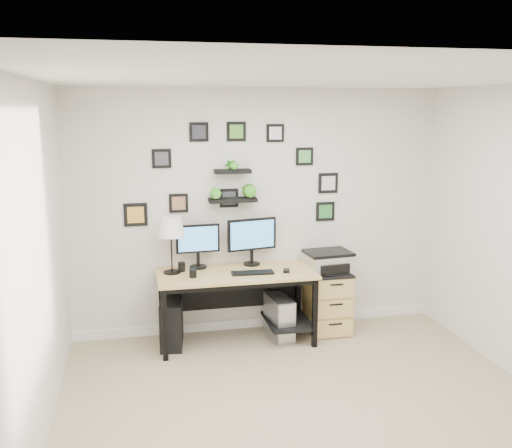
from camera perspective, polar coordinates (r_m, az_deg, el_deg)
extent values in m
plane|color=tan|center=(4.73, 5.80, -18.91)|extent=(4.00, 4.00, 0.00)
plane|color=silver|center=(4.08, 6.57, 14.37)|extent=(4.00, 4.00, 0.00)
plane|color=silver|center=(6.11, 0.29, 1.26)|extent=(4.00, 0.00, 4.00)
plane|color=silver|center=(2.52, 20.99, -15.04)|extent=(4.00, 0.00, 4.00)
plane|color=silver|center=(4.08, -21.69, -4.85)|extent=(0.00, 4.00, 4.00)
cube|color=white|center=(6.44, 0.31, -9.77)|extent=(4.00, 0.03, 0.10)
cube|color=tan|center=(5.83, -2.00, -4.98)|extent=(1.60, 0.70, 0.03)
cube|color=black|center=(5.84, -1.99, -5.35)|extent=(1.54, 0.64, 0.05)
cube|color=black|center=(6.22, -2.52, -6.55)|extent=(1.44, 0.02, 0.41)
cube|color=black|center=(6.12, 3.19, -9.65)|extent=(0.45, 0.63, 0.03)
cube|color=black|center=(5.59, -9.12, -9.93)|extent=(0.05, 0.05, 0.72)
cube|color=black|center=(6.15, -9.44, -7.90)|extent=(0.05, 0.05, 0.72)
cube|color=black|center=(5.84, 5.91, -8.86)|extent=(0.05, 0.05, 0.72)
cube|color=black|center=(6.38, 4.23, -7.03)|extent=(0.05, 0.05, 0.72)
cylinder|color=black|center=(6.00, -5.79, -4.29)|extent=(0.19, 0.19, 0.02)
cylinder|color=black|center=(5.98, -5.80, -3.56)|extent=(0.04, 0.04, 0.16)
cube|color=black|center=(5.92, -5.84, -1.46)|extent=(0.45, 0.05, 0.30)
cube|color=#3F8CCC|center=(5.90, -5.81, -1.50)|extent=(0.41, 0.02, 0.25)
cylinder|color=black|center=(6.08, -0.43, -4.01)|extent=(0.20, 0.20, 0.02)
cylinder|color=black|center=(6.06, -0.43, -3.30)|extent=(0.04, 0.04, 0.15)
cube|color=black|center=(6.00, -0.42, -1.04)|extent=(0.54, 0.13, 0.34)
cube|color=#3F8CCC|center=(5.98, -0.35, -1.08)|extent=(0.48, 0.09, 0.29)
cube|color=black|center=(5.76, -0.35, -4.90)|extent=(0.43, 0.15, 0.02)
cube|color=black|center=(5.82, 3.06, -4.69)|extent=(0.09, 0.11, 0.03)
cylinder|color=black|center=(5.85, -8.38, -4.78)|extent=(0.17, 0.17, 0.02)
cylinder|color=black|center=(5.79, -8.46, -2.27)|extent=(0.02, 0.02, 0.52)
cone|color=white|center=(5.74, -8.52, -0.27)|extent=(0.28, 0.28, 0.20)
cylinder|color=black|center=(5.67, -6.32, -4.92)|extent=(0.07, 0.07, 0.08)
cylinder|color=black|center=(5.88, -7.46, -4.28)|extent=(0.07, 0.07, 0.09)
cube|color=black|center=(5.97, -8.44, -9.70)|extent=(0.27, 0.51, 0.48)
cube|color=gray|center=(6.10, 2.34, -9.29)|extent=(0.25, 0.46, 0.44)
cube|color=silver|center=(5.91, 3.13, -10.01)|extent=(0.18, 0.03, 0.41)
cube|color=tan|center=(6.30, 7.16, -7.70)|extent=(0.42, 0.50, 0.65)
cube|color=black|center=(6.19, 7.24, -4.78)|extent=(0.43, 0.51, 0.02)
cube|color=tan|center=(6.14, 7.91, -10.38)|extent=(0.39, 0.02, 0.18)
cylinder|color=black|center=(6.11, 7.97, -9.90)|extent=(0.14, 0.02, 0.02)
cube|color=tan|center=(6.07, 7.97, -8.48)|extent=(0.39, 0.02, 0.18)
cylinder|color=black|center=(6.03, 8.03, -7.98)|extent=(0.14, 0.02, 0.02)
cube|color=tan|center=(6.00, 8.02, -6.54)|extent=(0.39, 0.02, 0.18)
cylinder|color=black|center=(5.97, 8.09, -6.02)|extent=(0.14, 0.02, 0.02)
cube|color=silver|center=(6.17, 7.20, -3.83)|extent=(0.51, 0.41, 0.18)
cube|color=black|center=(6.14, 7.23, -2.87)|extent=(0.51, 0.41, 0.03)
cube|color=black|center=(6.01, 7.97, -4.55)|extent=(0.32, 0.05, 0.11)
cube|color=black|center=(5.94, -2.35, 2.42)|extent=(0.50, 0.18, 0.04)
cube|color=black|center=(5.89, -2.36, 5.29)|extent=(0.38, 0.15, 0.04)
imported|color=green|center=(5.89, -3.99, 3.85)|extent=(0.15, 0.12, 0.27)
imported|color=green|center=(5.95, -0.74, 3.95)|extent=(0.15, 0.15, 0.27)
imported|color=green|center=(5.87, -2.37, 6.72)|extent=(0.13, 0.09, 0.25)
cube|color=black|center=(5.90, -5.73, 9.15)|extent=(0.20, 0.02, 0.20)
cube|color=#282830|center=(5.89, -5.72, 9.14)|extent=(0.14, 0.00, 0.14)
cube|color=black|center=(5.95, -1.99, 9.23)|extent=(0.20, 0.02, 0.20)
cube|color=#4C9531|center=(5.94, -1.97, 9.23)|extent=(0.14, 0.00, 0.14)
cube|color=black|center=(5.95, -7.75, 2.08)|extent=(0.20, 0.02, 0.20)
cube|color=#8C6040|center=(5.94, -7.74, 2.06)|extent=(0.14, 0.00, 0.14)
cube|color=black|center=(5.88, -9.43, 6.47)|extent=(0.19, 0.02, 0.19)
cube|color=#3B3B41|center=(5.87, -9.42, 6.46)|extent=(0.14, 0.00, 0.14)
cube|color=black|center=(5.95, -11.95, 0.91)|extent=(0.24, 0.02, 0.24)
cube|color=gold|center=(5.94, -11.94, 0.89)|extent=(0.17, 0.00, 0.17)
cube|color=black|center=(6.01, -2.72, 2.61)|extent=(0.20, 0.02, 0.20)
cube|color=#37363D|center=(6.00, -2.71, 2.60)|extent=(0.14, 0.00, 0.14)
cube|color=black|center=(6.26, 7.23, 4.08)|extent=(0.22, 0.02, 0.22)
cube|color=silver|center=(6.25, 7.26, 4.07)|extent=(0.15, 0.00, 0.15)
cube|color=black|center=(6.04, 1.94, 9.08)|extent=(0.19, 0.02, 0.19)
cube|color=white|center=(6.03, 1.96, 9.07)|extent=(0.13, 0.00, 0.13)
cube|color=black|center=(6.30, 6.94, 1.26)|extent=(0.21, 0.02, 0.21)
cube|color=#2C7935|center=(6.29, 6.97, 1.24)|extent=(0.15, 0.00, 0.15)
cube|color=black|center=(6.14, 4.87, 6.75)|extent=(0.19, 0.02, 0.19)
cube|color=#4A9F48|center=(6.13, 4.90, 6.74)|extent=(0.13, 0.00, 0.13)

